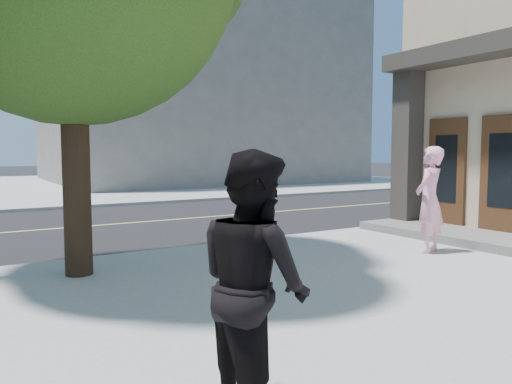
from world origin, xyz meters
TOP-DOWN VIEW (x-y plane):
  - sidewalk_ne at (13.50, 21.50)m, footprint 29.00×25.00m
  - filler_ne at (14.00, 22.00)m, footprint 18.00×16.00m
  - man_on_phone at (7.51, -2.97)m, footprint 0.84×0.69m
  - pedestrian at (1.71, -6.12)m, footprint 0.75×0.95m

SIDE VIEW (x-z plane):
  - sidewalk_ne at x=13.50m, z-range 0.00..0.12m
  - pedestrian at x=1.71m, z-range 0.12..2.03m
  - man_on_phone at x=7.51m, z-range 0.12..2.12m
  - filler_ne at x=14.00m, z-range 0.12..14.12m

